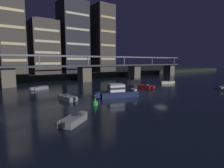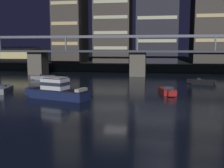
# 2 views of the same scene
# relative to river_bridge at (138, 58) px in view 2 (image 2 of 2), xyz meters

# --- Properties ---
(ground_plane) EXTENTS (400.00, 400.00, 0.00)m
(ground_plane) POSITION_rel_river_bridge_xyz_m (0.00, -35.44, -4.19)
(ground_plane) COLOR black
(far_riverbank) EXTENTS (240.00, 80.00, 2.20)m
(far_riverbank) POSITION_rel_river_bridge_xyz_m (0.00, 48.01, -3.09)
(far_riverbank) COLOR black
(far_riverbank) RESTS_ON ground
(river_bridge) EXTENTS (105.50, 6.40, 9.38)m
(river_bridge) POSITION_rel_river_bridge_xyz_m (0.00, 0.00, 0.00)
(river_bridge) COLOR #605B51
(river_bridge) RESTS_ON ground
(tower_west_low) EXTENTS (8.25, 11.27, 28.43)m
(tower_west_low) POSITION_rel_river_bridge_xyz_m (-21.29, 15.57, 12.07)
(tower_west_low) COLOR #423D38
(tower_west_low) RESTS_ON far_riverbank
(tower_west_tall) EXTENTS (10.60, 11.58, 22.24)m
(tower_west_tall) POSITION_rel_river_bridge_xyz_m (-8.86, 19.24, 8.97)
(tower_west_tall) COLOR #423D38
(tower_west_tall) RESTS_ON far_riverbank
(tower_central) EXTENTS (11.69, 11.15, 32.08)m
(tower_central) POSITION_rel_river_bridge_xyz_m (4.19, 18.65, 13.90)
(tower_central) COLOR #282833
(tower_central) RESTS_ON far_riverbank
(tower_east_tall) EXTENTS (8.83, 11.44, 32.25)m
(tower_east_tall) POSITION_rel_river_bridge_xyz_m (18.32, 16.54, 13.98)
(tower_east_tall) COLOR #423D38
(tower_east_tall) RESTS_ON far_riverbank
(waterfront_pavilion) EXTENTS (12.40, 7.40, 4.70)m
(waterfront_pavilion) POSITION_rel_river_bridge_xyz_m (-34.76, 11.91, 0.24)
(waterfront_pavilion) COLOR #B2AD9E
(waterfront_pavilion) RESTS_ON far_riverbank
(cabin_cruiser_near_left) EXTENTS (9.34, 4.89, 2.79)m
(cabin_cruiser_near_left) POSITION_rel_river_bridge_xyz_m (-8.43, -30.87, -3.14)
(cabin_cruiser_near_left) COLOR #19234C
(cabin_cruiser_near_left) RESTS_ON ground
(speedboat_near_center) EXTENTS (2.42, 5.23, 1.16)m
(speedboat_near_center) POSITION_rel_river_bridge_xyz_m (-18.04, -27.56, -3.78)
(speedboat_near_center) COLOR gray
(speedboat_near_center) RESTS_ON ground
(speedboat_near_right) EXTENTS (5.16, 2.86, 1.16)m
(speedboat_near_right) POSITION_rel_river_bridge_xyz_m (-18.92, -10.67, -3.78)
(speedboat_near_right) COLOR gray
(speedboat_near_right) RESTS_ON ground
(speedboat_mid_center) EXTENTS (2.56, 5.22, 1.16)m
(speedboat_mid_center) POSITION_rel_river_bridge_xyz_m (5.95, -25.16, -3.78)
(speedboat_mid_center) COLOR maroon
(speedboat_mid_center) RESTS_ON ground
(speedboat_mid_right) EXTENTS (5.12, 3.01, 1.16)m
(speedboat_mid_right) POSITION_rel_river_bridge_xyz_m (12.52, -13.31, -3.78)
(speedboat_mid_right) COLOR black
(speedboat_mid_right) RESTS_ON ground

